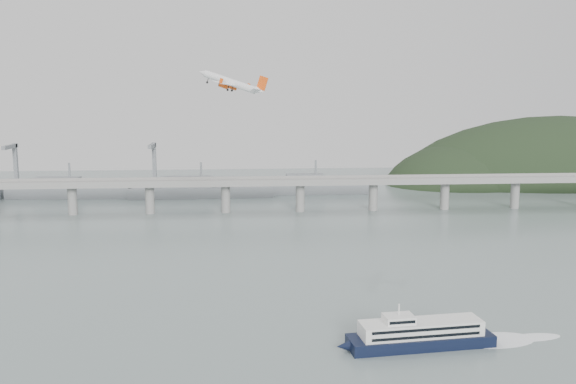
{
  "coord_description": "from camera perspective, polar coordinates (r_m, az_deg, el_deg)",
  "views": [
    {
      "loc": [
        -20.95,
        -203.19,
        76.35
      ],
      "look_at": [
        0.0,
        55.0,
        36.0
      ],
      "focal_mm": 38.0,
      "sensor_mm": 36.0,
      "label": 1
    }
  ],
  "objects": [
    {
      "name": "distant_fleet",
      "position": [
        492.2,
        -20.43,
        0.1
      ],
      "size": [
        453.0,
        60.9,
        40.0
      ],
      "color": "slate",
      "rests_on": "ground"
    },
    {
      "name": "bridge",
      "position": [
        407.92,
        -1.81,
        0.58
      ],
      "size": [
        800.0,
        22.0,
        23.9
      ],
      "color": "gray",
      "rests_on": "ground"
    },
    {
      "name": "ferry",
      "position": [
        197.67,
        12.3,
        -12.88
      ],
      "size": [
        74.89,
        17.92,
        14.12
      ],
      "rotation": [
        0.0,
        0.0,
        0.1
      ],
      "color": "black",
      "rests_on": "ground"
    },
    {
      "name": "headland",
      "position": [
        623.72,
        24.83,
        -0.8
      ],
      "size": [
        365.0,
        155.0,
        156.0
      ],
      "color": "black",
      "rests_on": "ground"
    },
    {
      "name": "airliner",
      "position": [
        277.59,
        -5.28,
        10.13
      ],
      "size": [
        32.1,
        30.24,
        12.76
      ],
      "rotation": [
        0.05,
        -0.31,
        2.72
      ],
      "color": "white",
      "rests_on": "ground"
    },
    {
      "name": "ground",
      "position": [
        218.07,
        1.19,
        -11.64
      ],
      "size": [
        900.0,
        900.0,
        0.0
      ],
      "primitive_type": "plane",
      "color": "slate",
      "rests_on": "ground"
    }
  ]
}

